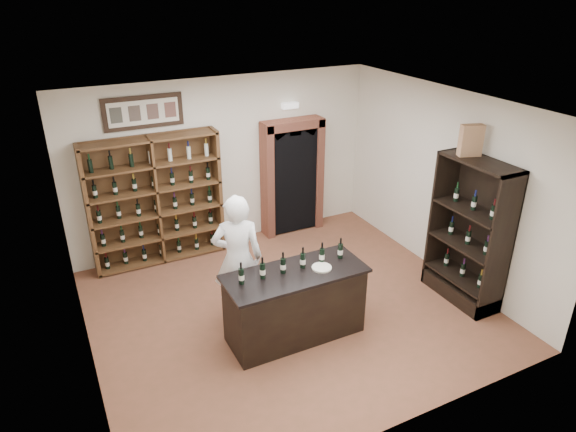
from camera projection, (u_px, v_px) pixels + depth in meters
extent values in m
plane|color=brown|center=(288.00, 308.00, 7.63)|extent=(5.50, 5.50, 0.00)
plane|color=white|center=(288.00, 107.00, 6.36)|extent=(5.50, 5.50, 0.00)
cube|color=silver|center=(224.00, 163.00, 9.02)|extent=(5.50, 0.04, 3.00)
cube|color=silver|center=(74.00, 262.00, 5.87)|extent=(0.04, 5.00, 3.00)
cube|color=silver|center=(443.00, 184.00, 8.11)|extent=(0.04, 5.00, 3.00)
cube|color=brown|center=(154.00, 197.00, 8.63)|extent=(2.20, 0.02, 2.20)
cube|color=brown|center=(88.00, 213.00, 8.05)|extent=(0.06, 0.38, 2.20)
cube|color=brown|center=(217.00, 190.00, 8.92)|extent=(0.06, 0.38, 2.20)
cube|color=brown|center=(156.00, 201.00, 8.49)|extent=(0.04, 0.38, 2.20)
cube|color=brown|center=(163.00, 257.00, 8.93)|extent=(2.18, 0.38, 0.04)
cube|color=brown|center=(160.00, 235.00, 8.76)|extent=(2.18, 0.38, 0.04)
cube|color=brown|center=(157.00, 213.00, 8.58)|extent=(2.18, 0.38, 0.03)
cube|color=brown|center=(155.00, 189.00, 8.40)|extent=(2.18, 0.38, 0.04)
cube|color=brown|center=(152.00, 165.00, 8.22)|extent=(2.18, 0.38, 0.04)
cube|color=brown|center=(149.00, 139.00, 8.04)|extent=(2.18, 0.38, 0.04)
cube|color=black|center=(143.00, 112.00, 8.02)|extent=(1.25, 0.04, 0.52)
cube|color=black|center=(292.00, 178.00, 9.58)|extent=(0.97, 0.29, 2.05)
cube|color=#B05C44|center=(267.00, 182.00, 9.34)|extent=(0.14, 0.35, 2.15)
cube|color=#B05C44|center=(316.00, 173.00, 9.76)|extent=(0.14, 0.35, 2.15)
cube|color=#B05C44|center=(293.00, 124.00, 9.12)|extent=(1.15, 0.35, 0.16)
cube|color=white|center=(290.00, 106.00, 9.08)|extent=(0.30, 0.10, 0.10)
cube|color=black|center=(295.00, 306.00, 6.86)|extent=(1.80, 0.70, 0.94)
cube|color=black|center=(295.00, 274.00, 6.64)|extent=(1.88, 0.78, 0.04)
cylinder|color=black|center=(241.00, 276.00, 6.35)|extent=(0.07, 0.07, 0.21)
cylinder|color=beige|center=(241.00, 277.00, 6.36)|extent=(0.07, 0.07, 0.07)
cylinder|color=black|center=(241.00, 266.00, 6.29)|extent=(0.03, 0.03, 0.09)
cylinder|color=black|center=(263.00, 271.00, 6.47)|extent=(0.07, 0.07, 0.21)
cylinder|color=beige|center=(263.00, 272.00, 6.47)|extent=(0.07, 0.07, 0.07)
cylinder|color=black|center=(262.00, 260.00, 6.40)|extent=(0.03, 0.03, 0.09)
cylinder|color=black|center=(283.00, 266.00, 6.58)|extent=(0.07, 0.07, 0.21)
cylinder|color=beige|center=(283.00, 267.00, 6.59)|extent=(0.07, 0.07, 0.07)
cylinder|color=black|center=(283.00, 255.00, 6.52)|extent=(0.03, 0.03, 0.09)
cylinder|color=black|center=(303.00, 261.00, 6.70)|extent=(0.07, 0.07, 0.21)
cylinder|color=beige|center=(303.00, 262.00, 6.71)|extent=(0.07, 0.07, 0.07)
cylinder|color=black|center=(303.00, 250.00, 6.64)|extent=(0.03, 0.03, 0.09)
cylinder|color=black|center=(322.00, 256.00, 6.82)|extent=(0.07, 0.07, 0.21)
cylinder|color=beige|center=(322.00, 257.00, 6.82)|extent=(0.07, 0.07, 0.07)
cylinder|color=black|center=(322.00, 246.00, 6.75)|extent=(0.03, 0.03, 0.09)
cylinder|color=black|center=(340.00, 251.00, 6.93)|extent=(0.07, 0.07, 0.21)
cylinder|color=beige|center=(340.00, 252.00, 6.94)|extent=(0.07, 0.07, 0.07)
cylinder|color=black|center=(341.00, 241.00, 6.87)|extent=(0.03, 0.03, 0.09)
cube|color=black|center=(481.00, 229.00, 7.54)|extent=(0.02, 1.20, 2.20)
cube|color=black|center=(500.00, 250.00, 6.97)|extent=(0.48, 0.04, 2.20)
cube|color=black|center=(441.00, 217.00, 7.91)|extent=(0.48, 0.04, 2.20)
cube|color=black|center=(481.00, 162.00, 6.99)|extent=(0.48, 1.20, 0.04)
cube|color=black|center=(460.00, 290.00, 7.86)|extent=(0.48, 1.20, 0.24)
cube|color=black|center=(462.00, 277.00, 7.76)|extent=(0.48, 1.16, 0.03)
cube|color=black|center=(467.00, 245.00, 7.53)|extent=(0.48, 1.16, 0.03)
cube|color=black|center=(473.00, 211.00, 7.30)|extent=(0.48, 1.16, 0.03)
imported|color=white|center=(238.00, 259.00, 7.05)|extent=(0.80, 0.66, 1.90)
cylinder|color=beige|center=(322.00, 268.00, 6.72)|extent=(0.26, 0.26, 0.02)
cube|color=#A98059|center=(471.00, 140.00, 7.07)|extent=(0.34, 0.22, 0.44)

